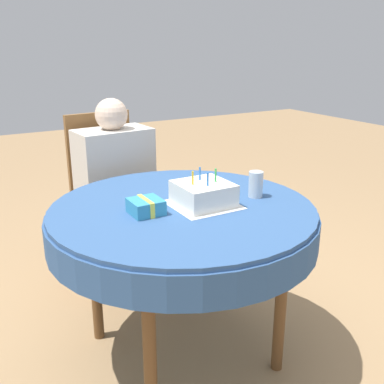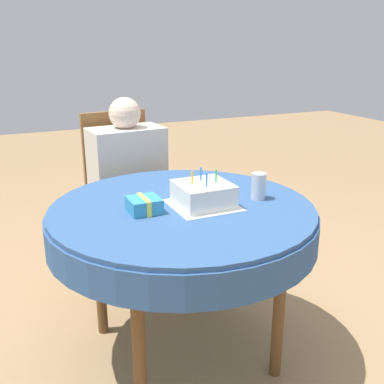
{
  "view_description": "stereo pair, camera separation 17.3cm",
  "coord_description": "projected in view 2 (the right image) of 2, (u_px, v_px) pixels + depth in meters",
  "views": [
    {
      "loc": [
        -0.85,
        -1.56,
        1.39
      ],
      "look_at": [
        0.04,
        -0.01,
        0.79
      ],
      "focal_mm": 42.0,
      "sensor_mm": 36.0,
      "label": 1
    },
    {
      "loc": [
        -0.7,
        -1.64,
        1.39
      ],
      "look_at": [
        0.04,
        -0.01,
        0.79
      ],
      "focal_mm": 42.0,
      "sensor_mm": 36.0,
      "label": 2
    }
  ],
  "objects": [
    {
      "name": "gift_box",
      "position": [
        144.0,
        205.0,
        1.82
      ],
      "size": [
        0.13,
        0.13,
        0.07
      ],
      "color": "teal",
      "rests_on": "dining_table"
    },
    {
      "name": "person",
      "position": [
        130.0,
        173.0,
        2.6
      ],
      "size": [
        0.43,
        0.36,
        1.1
      ],
      "rotation": [
        0.0,
        0.0,
        0.08
      ],
      "color": "beige",
      "rests_on": "ground_plane"
    },
    {
      "name": "ground_plane",
      "position": [
        183.0,
        351.0,
        2.13
      ],
      "size": [
        12.0,
        12.0,
        0.0
      ],
      "primitive_type": "plane",
      "color": "#A37F56"
    },
    {
      "name": "drinking_glass",
      "position": [
        259.0,
        186.0,
        1.96
      ],
      "size": [
        0.06,
        0.06,
        0.12
      ],
      "color": "silver",
      "rests_on": "dining_table"
    },
    {
      "name": "dining_table",
      "position": [
        182.0,
        224.0,
        1.93
      ],
      "size": [
        1.14,
        1.14,
        0.74
      ],
      "color": "#335689",
      "rests_on": "ground_plane"
    },
    {
      "name": "napkin",
      "position": [
        203.0,
        205.0,
        1.9
      ],
      "size": [
        0.27,
        0.27,
        0.0
      ],
      "color": "white",
      "rests_on": "dining_table"
    },
    {
      "name": "chair",
      "position": [
        124.0,
        191.0,
        2.74
      ],
      "size": [
        0.48,
        0.48,
        1.0
      ],
      "rotation": [
        0.0,
        0.0,
        0.08
      ],
      "color": "brown",
      "rests_on": "ground_plane"
    },
    {
      "name": "birthday_cake",
      "position": [
        203.0,
        194.0,
        1.89
      ],
      "size": [
        0.22,
        0.22,
        0.15
      ],
      "color": "white",
      "rests_on": "dining_table"
    }
  ]
}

